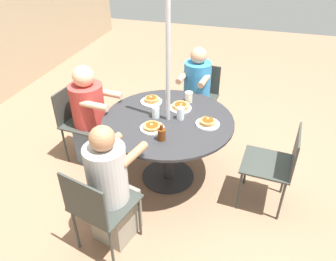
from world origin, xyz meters
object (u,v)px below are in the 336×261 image
at_px(diner_north, 111,190).
at_px(drinking_glass_b, 181,113).
at_px(syrup_bottle, 162,134).
at_px(patio_chair_west, 79,118).
at_px(patio_chair_north, 98,205).
at_px(pancake_plate_c, 152,100).
at_px(pancake_plate_b, 181,107).
at_px(patio_chair_south, 200,94).
at_px(pancake_plate_a, 152,127).
at_px(drinking_glass_a, 156,112).
at_px(patio_table, 168,130).
at_px(diner_west, 92,120).
at_px(pancake_plate_d, 208,123).
at_px(patio_chair_east, 277,162).
at_px(coffee_cup, 189,97).
at_px(diner_south, 196,98).

height_order(diner_north, drinking_glass_b, diner_north).
bearing_deg(syrup_bottle, patio_chair_west, 67.77).
height_order(syrup_bottle, drinking_glass_b, syrup_bottle).
height_order(patio_chair_north, pancake_plate_c, patio_chair_north).
relative_size(diner_north, pancake_plate_c, 5.10).
bearing_deg(syrup_bottle, pancake_plate_b, -2.31).
relative_size(patio_chair_south, pancake_plate_a, 3.75).
relative_size(pancake_plate_b, drinking_glass_a, 2.01).
bearing_deg(drinking_glass_b, patio_chair_west, 87.11).
relative_size(patio_table, pancake_plate_a, 5.68).
height_order(patio_chair_west, drinking_glass_a, patio_chair_west).
distance_m(diner_west, pancake_plate_d, 1.33).
distance_m(patio_chair_south, drinking_glass_b, 1.08).
bearing_deg(patio_chair_east, syrup_bottle, 109.04).
distance_m(diner_west, pancake_plate_b, 1.02).
bearing_deg(syrup_bottle, patio_table, 7.02).
distance_m(pancake_plate_c, coffee_cup, 0.40).
bearing_deg(patio_table, patio_chair_south, -5.81).
height_order(patio_chair_west, pancake_plate_b, patio_chair_west).
relative_size(diner_south, diner_west, 1.01).
distance_m(patio_table, coffee_cup, 0.46).
xyz_separation_m(diner_south, drinking_glass_b, (-0.87, -0.02, 0.27)).
bearing_deg(patio_chair_west, pancake_plate_c, 108.05).
height_order(patio_chair_north, patio_chair_west, same).
bearing_deg(pancake_plate_c, coffee_cup, -72.30).
distance_m(pancake_plate_b, pancake_plate_c, 0.34).
height_order(diner_west, drinking_glass_b, diner_west).
xyz_separation_m(patio_chair_north, diner_north, (0.16, -0.04, 0.03)).
bearing_deg(pancake_plate_a, drinking_glass_a, 8.57).
height_order(pancake_plate_b, pancake_plate_c, pancake_plate_c).
height_order(patio_chair_south, pancake_plate_d, patio_chair_south).
bearing_deg(pancake_plate_b, patio_chair_west, 96.44).
distance_m(diner_south, patio_chair_west, 1.43).
bearing_deg(pancake_plate_d, patio_chair_north, 147.90).
distance_m(patio_chair_north, pancake_plate_a, 0.90).
bearing_deg(drinking_glass_b, pancake_plate_a, 140.52).
xyz_separation_m(patio_chair_east, diner_west, (0.18, 2.00, 0.01)).
bearing_deg(diner_west, syrup_bottle, 70.65).
bearing_deg(diner_west, drinking_glass_b, 93.12).
xyz_separation_m(diner_west, pancake_plate_a, (-0.30, -0.82, 0.24)).
bearing_deg(pancake_plate_b, diner_west, 98.51).
xyz_separation_m(patio_chair_south, pancake_plate_b, (-0.85, 0.04, 0.25)).
height_order(patio_table, diner_south, diner_south).
bearing_deg(syrup_bottle, coffee_cup, -5.22).
bearing_deg(patio_chair_west, patio_chair_north, 40.57).
height_order(diner_south, pancake_plate_c, diner_south).
relative_size(patio_chair_south, coffee_cup, 7.42).
bearing_deg(patio_chair_north, pancake_plate_b, 89.71).
xyz_separation_m(patio_chair_north, coffee_cup, (1.46, -0.38, 0.29)).
height_order(patio_chair_south, pancake_plate_a, patio_chair_south).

